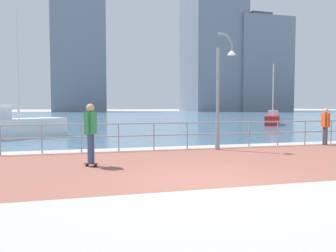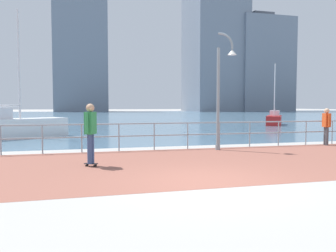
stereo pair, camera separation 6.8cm
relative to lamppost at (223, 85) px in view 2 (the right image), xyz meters
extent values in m
plane|color=#ADAAA5|center=(-2.61, 34.82, -2.56)|extent=(220.00, 220.00, 0.00)
cube|color=#935647|center=(-2.61, -2.53, -2.56)|extent=(28.00, 6.48, 0.01)
cube|color=slate|center=(-2.61, 45.71, -2.56)|extent=(180.00, 88.00, 0.00)
cylinder|color=#8C99A3|center=(-8.21, 0.71, -2.03)|extent=(0.05, 0.05, 1.07)
cylinder|color=#8C99A3|center=(-6.81, 0.71, -2.03)|extent=(0.05, 0.05, 1.07)
cylinder|color=#8C99A3|center=(-5.41, 0.71, -2.03)|extent=(0.05, 0.05, 1.07)
cylinder|color=#8C99A3|center=(-4.01, 0.71, -2.03)|extent=(0.05, 0.05, 1.07)
cylinder|color=#8C99A3|center=(-2.61, 0.71, -2.03)|extent=(0.05, 0.05, 1.07)
cylinder|color=#8C99A3|center=(-1.21, 0.71, -2.03)|extent=(0.05, 0.05, 1.07)
cylinder|color=#8C99A3|center=(0.19, 0.71, -2.03)|extent=(0.05, 0.05, 1.07)
cylinder|color=#8C99A3|center=(1.59, 0.71, -2.03)|extent=(0.05, 0.05, 1.07)
cylinder|color=#8C99A3|center=(2.99, 0.71, -2.03)|extent=(0.05, 0.05, 1.07)
cylinder|color=#8C99A3|center=(4.39, 0.71, -2.03)|extent=(0.05, 0.05, 1.07)
cylinder|color=#8C99A3|center=(5.79, 0.71, -2.03)|extent=(0.05, 0.05, 1.07)
cylinder|color=#8C99A3|center=(-2.61, 0.71, -1.49)|extent=(25.20, 0.06, 0.06)
cylinder|color=#8C99A3|center=(-2.61, 0.71, -1.97)|extent=(25.20, 0.06, 0.06)
cylinder|color=gray|center=(-0.14, 0.11, -2.46)|extent=(0.19, 0.19, 0.20)
cylinder|color=gray|center=(-0.14, 0.11, -0.54)|extent=(0.12, 0.12, 4.04)
cylinder|color=gray|center=(-0.08, 0.06, 2.02)|extent=(0.19, 0.18, 0.11)
cylinder|color=gray|center=(0.04, -0.03, 1.98)|extent=(0.20, 0.19, 0.15)
cylinder|color=gray|center=(0.14, -0.12, 1.89)|extent=(0.20, 0.18, 0.18)
cylinder|color=gray|center=(0.22, -0.18, 1.77)|extent=(0.18, 0.17, 0.19)
cylinder|color=gray|center=(0.26, -0.22, 1.63)|extent=(0.15, 0.15, 0.19)
cylinder|color=gray|center=(0.28, -0.23, 1.47)|extent=(0.12, 0.12, 0.17)
cone|color=silver|center=(0.28, -0.23, 1.28)|extent=(0.36, 0.36, 0.22)
cylinder|color=black|center=(-5.05, -2.41, -2.53)|extent=(0.07, 0.05, 0.06)
cylinder|color=black|center=(-5.08, -2.48, -2.53)|extent=(0.07, 0.05, 0.06)
cylinder|color=black|center=(-5.27, -2.29, -2.53)|extent=(0.07, 0.05, 0.06)
cylinder|color=black|center=(-5.31, -2.36, -2.53)|extent=(0.07, 0.05, 0.06)
cube|color=black|center=(-5.18, -2.39, -2.48)|extent=(0.41, 0.28, 0.02)
cylinder|color=#384C7A|center=(-5.14, -2.31, -2.04)|extent=(0.18, 0.18, 0.86)
cylinder|color=#384C7A|center=(-5.22, -2.46, -2.04)|extent=(0.18, 0.18, 0.86)
cube|color=#2D8C4C|center=(-5.18, -2.39, -1.29)|extent=(0.37, 0.41, 0.64)
cylinder|color=#2D8C4C|center=(-5.07, -2.18, -1.28)|extent=(0.12, 0.12, 0.61)
cylinder|color=#2D8C4C|center=(-5.28, -2.59, -1.28)|extent=(0.12, 0.12, 0.61)
sphere|color=tan|center=(-5.18, -2.39, -0.85)|extent=(0.24, 0.24, 0.24)
cylinder|color=#4C4C51|center=(5.19, 0.44, -2.15)|extent=(0.15, 0.15, 0.82)
cylinder|color=#4C4C51|center=(5.16, 0.29, -2.15)|extent=(0.15, 0.15, 0.82)
cube|color=#D84C1E|center=(5.18, 0.36, -1.44)|extent=(0.30, 0.38, 0.61)
cylinder|color=#D84C1E|center=(5.22, 0.59, -1.42)|extent=(0.11, 0.11, 0.58)
cylinder|color=#D84C1E|center=(5.13, 0.14, -1.42)|extent=(0.11, 0.11, 0.58)
sphere|color=#DBAD89|center=(5.18, 0.36, -1.02)|extent=(0.23, 0.23, 0.23)
cube|color=white|center=(-8.60, 7.53, -2.03)|extent=(5.00, 3.93, 1.06)
cylinder|color=silver|center=(-8.60, 7.53, 1.44)|extent=(0.12, 0.12, 5.89)
cube|color=#B21E1E|center=(11.64, 14.84, -2.14)|extent=(3.22, 3.94, 0.84)
cube|color=silver|center=(12.30, 15.81, -1.48)|extent=(1.50, 1.65, 0.47)
cylinder|color=silver|center=(11.64, 14.84, 0.62)|extent=(0.09, 0.09, 4.69)
cylinder|color=silver|center=(12.12, 15.55, -1.16)|extent=(1.06, 1.51, 0.07)
cube|color=slate|center=(-4.75, 90.35, 13.75)|extent=(14.74, 13.18, 32.62)
cube|color=slate|center=(49.23, 83.71, 11.50)|extent=(16.85, 14.59, 28.12)
cube|color=#4E5560|center=(49.23, 83.71, 26.56)|extent=(6.74, 5.83, 2.00)
cube|color=slate|center=(35.18, 86.13, 19.14)|extent=(15.75, 17.85, 43.40)
camera|label=1|loc=(-5.57, -12.43, -0.78)|focal=36.33mm
camera|label=2|loc=(-5.50, -12.44, -0.78)|focal=36.33mm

